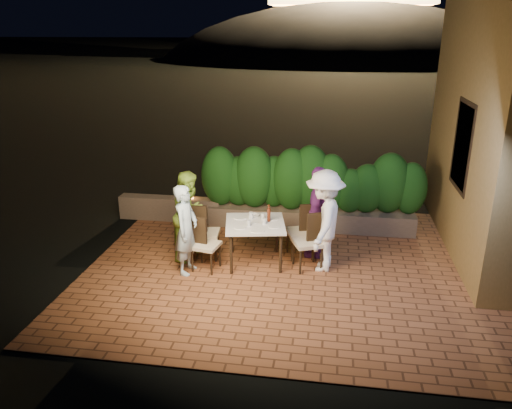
% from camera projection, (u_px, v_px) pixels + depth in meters
% --- Properties ---
extents(ground, '(400.00, 400.00, 0.00)m').
position_uv_depth(ground, '(290.00, 280.00, 8.27)').
color(ground, black).
rests_on(ground, ground).
extents(terrace_floor, '(7.00, 6.00, 0.15)m').
position_uv_depth(terrace_floor, '(293.00, 269.00, 8.75)').
color(terrace_floor, brown).
rests_on(terrace_floor, ground).
extents(building_wall, '(1.60, 5.00, 5.00)m').
position_uv_depth(building_wall, '(508.00, 113.00, 8.76)').
color(building_wall, olive).
rests_on(building_wall, ground).
extents(window_pane, '(0.08, 1.00, 1.40)m').
position_uv_depth(window_pane, '(464.00, 146.00, 8.58)').
color(window_pane, black).
rests_on(window_pane, building_wall).
extents(window_frame, '(0.06, 1.15, 1.55)m').
position_uv_depth(window_frame, '(463.00, 146.00, 8.58)').
color(window_frame, black).
rests_on(window_frame, building_wall).
extents(planter, '(4.20, 0.55, 0.40)m').
position_uv_depth(planter, '(310.00, 218.00, 10.31)').
color(planter, brown).
rests_on(planter, ground).
extents(hedge, '(4.00, 0.70, 1.10)m').
position_uv_depth(hedge, '(311.00, 184.00, 10.06)').
color(hedge, '#154011').
rests_on(hedge, planter).
extents(parapet, '(2.20, 0.30, 0.50)m').
position_uv_depth(parapet, '(170.00, 208.00, 10.73)').
color(parapet, brown).
rests_on(parapet, ground).
extents(hill, '(52.00, 40.00, 22.00)m').
position_uv_depth(hill, '(346.00, 91.00, 65.16)').
color(hill, black).
rests_on(hill, ground).
extents(dining_table, '(1.17, 1.17, 0.75)m').
position_uv_depth(dining_table, '(255.00, 243.00, 8.71)').
color(dining_table, white).
rests_on(dining_table, ground).
extents(plate_nw, '(0.20, 0.20, 0.01)m').
position_uv_depth(plate_nw, '(240.00, 227.00, 8.37)').
color(plate_nw, white).
rests_on(plate_nw, dining_table).
extents(plate_sw, '(0.24, 0.24, 0.01)m').
position_uv_depth(plate_sw, '(240.00, 217.00, 8.81)').
color(plate_sw, white).
rests_on(plate_sw, dining_table).
extents(plate_ne, '(0.20, 0.20, 0.01)m').
position_uv_depth(plate_ne, '(274.00, 226.00, 8.41)').
color(plate_ne, white).
rests_on(plate_ne, dining_table).
extents(plate_se, '(0.24, 0.24, 0.01)m').
position_uv_depth(plate_se, '(271.00, 218.00, 8.77)').
color(plate_se, white).
rests_on(plate_se, dining_table).
extents(plate_centre, '(0.21, 0.21, 0.01)m').
position_uv_depth(plate_centre, '(253.00, 222.00, 8.62)').
color(plate_centre, white).
rests_on(plate_centre, dining_table).
extents(plate_front, '(0.25, 0.25, 0.01)m').
position_uv_depth(plate_front, '(257.00, 230.00, 8.26)').
color(plate_front, white).
rests_on(plate_front, dining_table).
extents(glass_nw, '(0.06, 0.06, 0.10)m').
position_uv_depth(glass_nw, '(249.00, 223.00, 8.43)').
color(glass_nw, silver).
rests_on(glass_nw, dining_table).
extents(glass_sw, '(0.07, 0.07, 0.12)m').
position_uv_depth(glass_sw, '(251.00, 216.00, 8.75)').
color(glass_sw, silver).
rests_on(glass_sw, dining_table).
extents(glass_ne, '(0.06, 0.06, 0.11)m').
position_uv_depth(glass_ne, '(264.00, 221.00, 8.51)').
color(glass_ne, silver).
rests_on(glass_ne, dining_table).
extents(glass_se, '(0.07, 0.07, 0.12)m').
position_uv_depth(glass_se, '(263.00, 216.00, 8.72)').
color(glass_se, silver).
rests_on(glass_se, dining_table).
extents(beer_bottle, '(0.06, 0.06, 0.31)m').
position_uv_depth(beer_bottle, '(269.00, 213.00, 8.60)').
color(beer_bottle, '#551F0E').
rests_on(beer_bottle, dining_table).
extents(bowl, '(0.25, 0.25, 0.04)m').
position_uv_depth(bowl, '(254.00, 215.00, 8.86)').
color(bowl, white).
rests_on(bowl, dining_table).
extents(chair_left_front, '(0.51, 0.51, 0.93)m').
position_uv_depth(chair_left_front, '(206.00, 244.00, 8.44)').
color(chair_left_front, black).
rests_on(chair_left_front, ground).
extents(chair_left_back, '(0.49, 0.49, 0.98)m').
position_uv_depth(chair_left_back, '(206.00, 232.00, 8.88)').
color(chair_left_back, black).
rests_on(chair_left_back, ground).
extents(chair_right_front, '(0.61, 0.61, 1.00)m').
position_uv_depth(chair_right_front, '(308.00, 241.00, 8.47)').
color(chair_right_front, black).
rests_on(chair_right_front, ground).
extents(chair_right_back, '(0.58, 0.58, 0.99)m').
position_uv_depth(chair_right_back, '(300.00, 231.00, 8.91)').
color(chair_right_back, black).
rests_on(chair_right_back, ground).
extents(diner_blue, '(0.43, 0.60, 1.54)m').
position_uv_depth(diner_blue, '(186.00, 230.00, 8.25)').
color(diner_blue, silver).
rests_on(diner_blue, ground).
extents(diner_green, '(0.76, 0.89, 1.61)m').
position_uv_depth(diner_green, '(190.00, 215.00, 8.78)').
color(diner_green, '#8CBB3A').
rests_on(diner_green, ground).
extents(diner_white, '(0.79, 1.20, 1.75)m').
position_uv_depth(diner_white, '(324.00, 221.00, 8.33)').
color(diner_white, white).
rests_on(diner_white, ground).
extents(diner_purple, '(0.59, 1.04, 1.67)m').
position_uv_depth(diner_purple, '(318.00, 212.00, 8.86)').
color(diner_purple, '#702A7F').
rests_on(diner_purple, ground).
extents(parapet_lamp, '(0.10, 0.10, 0.14)m').
position_uv_depth(parapet_lamp, '(191.00, 195.00, 10.55)').
color(parapet_lamp, orange).
rests_on(parapet_lamp, parapet).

